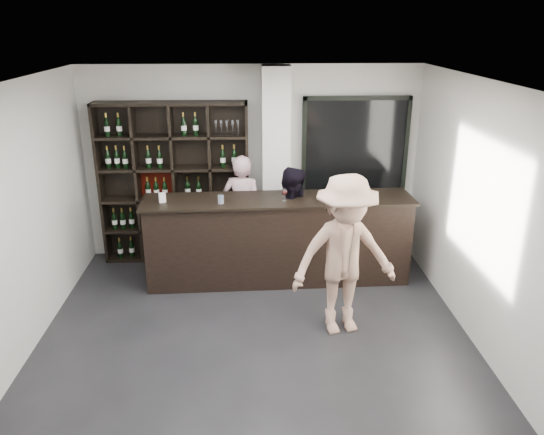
{
  "coord_description": "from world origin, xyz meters",
  "views": [
    {
      "loc": [
        -0.04,
        -5.05,
        3.47
      ],
      "look_at": [
        0.23,
        1.1,
        1.18
      ],
      "focal_mm": 35.0,
      "sensor_mm": 36.0,
      "label": 1
    }
  ],
  "objects_px": {
    "taster_pink": "(243,210)",
    "taster_black": "(290,223)",
    "wine_shelf": "(175,183)",
    "tasting_counter": "(278,240)",
    "customer": "(345,256)"
  },
  "relations": [
    {
      "from": "wine_shelf",
      "to": "customer",
      "type": "relative_size",
      "value": 1.25
    },
    {
      "from": "taster_black",
      "to": "customer",
      "type": "xyz_separation_m",
      "value": [
        0.5,
        -1.45,
        0.15
      ]
    },
    {
      "from": "taster_pink",
      "to": "wine_shelf",
      "type": "bearing_deg",
      "value": 5.56
    },
    {
      "from": "taster_pink",
      "to": "taster_black",
      "type": "relative_size",
      "value": 1.02
    },
    {
      "from": "taster_pink",
      "to": "customer",
      "type": "distance_m",
      "value": 2.33
    },
    {
      "from": "wine_shelf",
      "to": "taster_black",
      "type": "xyz_separation_m",
      "value": [
        1.67,
        -0.72,
        -0.39
      ]
    },
    {
      "from": "tasting_counter",
      "to": "taster_pink",
      "type": "bearing_deg",
      "value": 125.9
    },
    {
      "from": "tasting_counter",
      "to": "customer",
      "type": "xyz_separation_m",
      "value": [
        0.68,
        -1.35,
        0.35
      ]
    },
    {
      "from": "wine_shelf",
      "to": "tasting_counter",
      "type": "bearing_deg",
      "value": -28.52
    },
    {
      "from": "taster_pink",
      "to": "taster_black",
      "type": "bearing_deg",
      "value": 155.72
    },
    {
      "from": "taster_black",
      "to": "taster_pink",
      "type": "bearing_deg",
      "value": -19.26
    },
    {
      "from": "tasting_counter",
      "to": "customer",
      "type": "height_order",
      "value": "customer"
    },
    {
      "from": "wine_shelf",
      "to": "taster_pink",
      "type": "distance_m",
      "value": 1.08
    },
    {
      "from": "tasting_counter",
      "to": "taster_pink",
      "type": "xyz_separation_m",
      "value": [
        -0.5,
        0.65,
        0.22
      ]
    },
    {
      "from": "taster_black",
      "to": "wine_shelf",
      "type": "bearing_deg",
      "value": -3.18
    }
  ]
}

